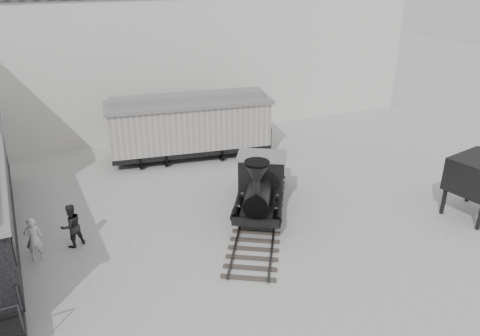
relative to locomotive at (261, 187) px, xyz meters
name	(u,v)px	position (x,y,z in m)	size (l,w,h in m)	color
ground	(263,259)	(-1.44, -3.27, -1.14)	(90.00, 90.00, 0.00)	#9E9E9B
north_wall	(154,41)	(-1.44, 11.71, 4.42)	(34.00, 2.51, 11.00)	silver
locomotive	(261,187)	(0.00, 0.00, 0.00)	(5.99, 8.50, 3.08)	#2A2420
boxcar	(190,125)	(-0.94, 6.96, 0.72)	(8.90, 3.77, 3.54)	black
visitor_a	(34,239)	(-8.92, -0.09, -0.30)	(0.61, 0.40, 1.67)	silver
visitor_b	(71,226)	(-7.62, 0.28, -0.28)	(0.83, 0.65, 1.71)	#242426
coal_hopper	(480,179)	(8.12, -3.78, 0.53)	(2.71, 2.38, 2.56)	black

